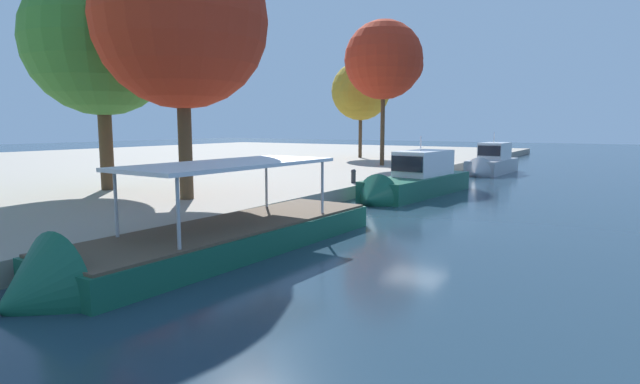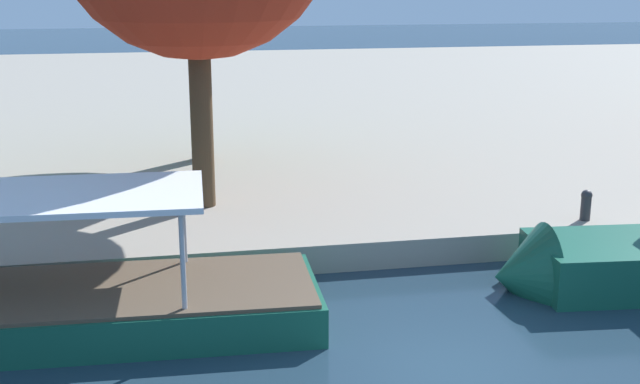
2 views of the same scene
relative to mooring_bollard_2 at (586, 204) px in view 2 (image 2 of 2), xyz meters
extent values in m
plane|color=#1E3342|center=(-6.04, -6.30, -1.17)|extent=(220.00, 220.00, 0.00)
cube|color=gray|center=(-6.04, 26.73, -0.81)|extent=(120.00, 55.00, 0.73)
cube|color=#14513D|center=(-14.13, -2.99, -1.02)|extent=(12.37, 3.86, 1.32)
cube|color=brown|center=(-14.13, -2.99, -0.32)|extent=(12.12, 3.68, 0.08)
cylinder|color=#B2B2B7|center=(-10.82, -4.47, 0.69)|extent=(0.10, 0.10, 1.92)
cylinder|color=#B2B2B7|center=(-10.71, -1.78, 0.69)|extent=(0.10, 0.10, 1.92)
cube|color=silver|center=(-14.13, -2.99, 1.71)|extent=(7.71, 3.40, 0.12)
cone|color=#14513D|center=(-3.11, -2.78, -0.80)|extent=(1.42, 2.57, 2.47)
cylinder|color=#2D2D33|center=(0.00, 0.00, -0.14)|extent=(0.27, 0.27, 0.61)
sphere|color=#2D2D33|center=(0.00, 0.00, 0.24)|extent=(0.30, 0.30, 0.30)
cylinder|color=#4C3823|center=(-9.98, 3.46, 2.11)|extent=(0.63, 0.63, 5.11)
cylinder|color=#4C3823|center=(-9.69, 9.65, 1.98)|extent=(0.70, 0.70, 4.86)
camera|label=1|loc=(-26.75, -14.24, 2.96)|focal=28.69mm
camera|label=2|loc=(-11.09, -19.29, 5.89)|focal=45.78mm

